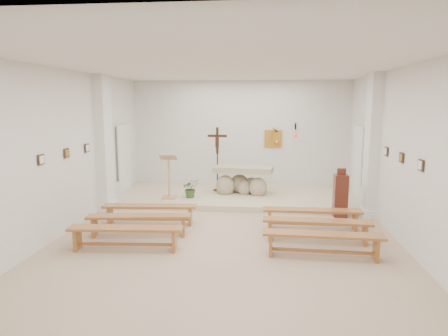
# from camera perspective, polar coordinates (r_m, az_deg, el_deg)

# --- Properties ---
(ground) EXTENTS (7.00, 10.00, 0.00)m
(ground) POSITION_cam_1_polar(r_m,az_deg,el_deg) (8.45, 0.31, -9.98)
(ground) COLOR #C8AE90
(ground) RESTS_ON ground
(wall_left) EXTENTS (0.02, 10.00, 3.50)m
(wall_left) POSITION_cam_1_polar(r_m,az_deg,el_deg) (9.06, -22.26, 2.02)
(wall_left) COLOR white
(wall_left) RESTS_ON ground
(wall_right) EXTENTS (0.02, 10.00, 3.50)m
(wall_right) POSITION_cam_1_polar(r_m,az_deg,el_deg) (8.46, 24.56, 1.40)
(wall_right) COLOR white
(wall_right) RESTS_ON ground
(wall_back) EXTENTS (7.00, 0.02, 3.50)m
(wall_back) POSITION_cam_1_polar(r_m,az_deg,el_deg) (12.99, 2.37, 4.71)
(wall_back) COLOR white
(wall_back) RESTS_ON ground
(ceiling) EXTENTS (7.00, 10.00, 0.02)m
(ceiling) POSITION_cam_1_polar(r_m,az_deg,el_deg) (8.00, 0.33, 14.32)
(ceiling) COLOR silver
(ceiling) RESTS_ON wall_back
(sanctuary_platform) EXTENTS (6.98, 3.00, 0.15)m
(sanctuary_platform) POSITION_cam_1_polar(r_m,az_deg,el_deg) (11.78, 1.90, -4.03)
(sanctuary_platform) COLOR beige
(sanctuary_platform) RESTS_ON ground
(pilaster_left) EXTENTS (0.26, 0.55, 3.50)m
(pilaster_left) POSITION_cam_1_polar(r_m,az_deg,el_deg) (10.81, -16.77, 3.39)
(pilaster_left) COLOR white
(pilaster_left) RESTS_ON ground
(pilaster_right) EXTENTS (0.26, 0.55, 3.50)m
(pilaster_right) POSITION_cam_1_polar(r_m,az_deg,el_deg) (10.33, 20.39, 2.95)
(pilaster_right) COLOR white
(pilaster_right) RESTS_ON ground
(gold_wall_relief) EXTENTS (0.55, 0.04, 0.55)m
(gold_wall_relief) POSITION_cam_1_polar(r_m,az_deg,el_deg) (12.95, 7.02, 4.19)
(gold_wall_relief) COLOR gold
(gold_wall_relief) RESTS_ON wall_back
(sanctuary_lamp) EXTENTS (0.11, 0.36, 0.44)m
(sanctuary_lamp) POSITION_cam_1_polar(r_m,az_deg,el_deg) (12.72, 10.22, 4.74)
(sanctuary_lamp) COLOR black
(sanctuary_lamp) RESTS_ON wall_back
(station_frame_left_front) EXTENTS (0.03, 0.20, 0.20)m
(station_frame_left_front) POSITION_cam_1_polar(r_m,az_deg,el_deg) (8.36, -24.67, 1.10)
(station_frame_left_front) COLOR #3B281A
(station_frame_left_front) RESTS_ON wall_left
(station_frame_left_mid) EXTENTS (0.03, 0.20, 0.20)m
(station_frame_left_mid) POSITION_cam_1_polar(r_m,az_deg,el_deg) (9.23, -21.56, 1.99)
(station_frame_left_mid) COLOR #3B281A
(station_frame_left_mid) RESTS_ON wall_left
(station_frame_left_rear) EXTENTS (0.03, 0.20, 0.20)m
(station_frame_left_rear) POSITION_cam_1_polar(r_m,az_deg,el_deg) (10.12, -19.00, 2.73)
(station_frame_left_rear) COLOR #3B281A
(station_frame_left_rear) RESTS_ON wall_left
(station_frame_right_front) EXTENTS (0.03, 0.20, 0.20)m
(station_frame_right_front) POSITION_cam_1_polar(r_m,az_deg,el_deg) (7.72, 26.30, 0.37)
(station_frame_right_front) COLOR #3B281A
(station_frame_right_front) RESTS_ON wall_right
(station_frame_right_mid) EXTENTS (0.03, 0.20, 0.20)m
(station_frame_right_mid) POSITION_cam_1_polar(r_m,az_deg,el_deg) (8.65, 24.00, 1.39)
(station_frame_right_mid) COLOR #3B281A
(station_frame_right_mid) RESTS_ON wall_right
(station_frame_right_rear) EXTENTS (0.03, 0.20, 0.20)m
(station_frame_right_rear) POSITION_cam_1_polar(r_m,az_deg,el_deg) (9.60, 22.15, 2.22)
(station_frame_right_rear) COLOR #3B281A
(station_frame_right_rear) RESTS_ON wall_right
(radiator_left) EXTENTS (0.10, 0.85, 0.52)m
(radiator_left) POSITION_cam_1_polar(r_m,az_deg,el_deg) (11.70, -15.40, -3.47)
(radiator_left) COLOR silver
(radiator_left) RESTS_ON ground
(radiator_right) EXTENTS (0.10, 0.85, 0.52)m
(radiator_right) POSITION_cam_1_polar(r_m,az_deg,el_deg) (11.26, 19.37, -4.17)
(radiator_right) COLOR silver
(radiator_right) RESTS_ON ground
(altar) EXTENTS (1.77, 0.87, 0.88)m
(altar) POSITION_cam_1_polar(r_m,az_deg,el_deg) (11.72, 2.64, -2.03)
(altar) COLOR #B7AC8C
(altar) RESTS_ON sanctuary_platform
(lectern) EXTENTS (0.48, 0.42, 1.28)m
(lectern) POSITION_cam_1_polar(r_m,az_deg,el_deg) (11.18, -7.89, -1.14)
(lectern) COLOR tan
(lectern) RESTS_ON sanctuary_platform
(crucifix_stand) EXTENTS (0.58, 0.25, 1.92)m
(crucifix_stand) POSITION_cam_1_polar(r_m,az_deg,el_deg) (11.96, -0.96, 1.96)
(crucifix_stand) COLOR #361D11
(crucifix_stand) RESTS_ON sanctuary_platform
(potted_plant) EXTENTS (0.59, 0.55, 0.52)m
(potted_plant) POSITION_cam_1_polar(r_m,az_deg,el_deg) (11.29, -4.79, -2.90)
(potted_plant) COLOR #325522
(potted_plant) RESTS_ON sanctuary_platform
(donation_pedestal) EXTENTS (0.33, 0.33, 1.21)m
(donation_pedestal) POSITION_cam_1_polar(r_m,az_deg,el_deg) (10.27, 16.29, -3.77)
(donation_pedestal) COLOR #592619
(donation_pedestal) RESTS_ON ground
(bench_left_front) EXTENTS (2.18, 0.51, 0.46)m
(bench_left_front) POSITION_cam_1_polar(r_m,az_deg,el_deg) (9.42, -10.53, -5.91)
(bench_left_front) COLOR #AB6F31
(bench_left_front) RESTS_ON ground
(bench_right_front) EXTENTS (2.16, 0.35, 0.46)m
(bench_right_front) POSITION_cam_1_polar(r_m,az_deg,el_deg) (9.13, 12.46, -6.47)
(bench_right_front) COLOR #AB6F31
(bench_right_front) RESTS_ON ground
(bench_left_second) EXTENTS (2.19, 0.62, 0.46)m
(bench_left_second) POSITION_cam_1_polar(r_m,az_deg,el_deg) (8.66, -12.06, -7.32)
(bench_left_second) COLOR #AB6F31
(bench_left_second) RESTS_ON ground
(bench_right_second) EXTENTS (2.18, 0.46, 0.46)m
(bench_right_second) POSITION_cam_1_polar(r_m,az_deg,el_deg) (8.34, 13.12, -8.01)
(bench_right_second) COLOR #AB6F31
(bench_right_second) RESTS_ON ground
(bench_left_third) EXTENTS (2.18, 0.49, 0.46)m
(bench_left_third) POSITION_cam_1_polar(r_m,az_deg,el_deg) (7.91, -13.89, -8.99)
(bench_left_third) COLOR #AB6F31
(bench_left_third) RESTS_ON ground
(bench_right_third) EXTENTS (2.18, 0.43, 0.46)m
(bench_right_third) POSITION_cam_1_polar(r_m,az_deg,el_deg) (7.56, 13.93, -9.87)
(bench_right_third) COLOR #AB6F31
(bench_right_third) RESTS_ON ground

